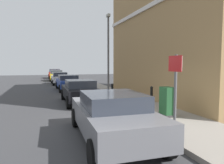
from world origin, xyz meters
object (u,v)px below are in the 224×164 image
at_px(car_black, 80,91).
at_px(car_white, 60,78).
at_px(car_grey, 112,115).
at_px(street_sign, 175,83).
at_px(car_yellow, 56,75).
at_px(bollard_far_kerb, 112,93).
at_px(bollard_near_cabinet, 151,97).
at_px(car_red, 55,73).
at_px(utility_cabinet, 167,103).
at_px(car_blue, 68,82).
at_px(lamppost, 108,50).

xyz_separation_m(car_black, car_white, (-0.16, 12.30, 0.01)).
height_order(car_grey, car_black, car_grey).
bearing_deg(car_white, street_sign, -175.75).
bearing_deg(car_yellow, car_black, -178.31).
bearing_deg(car_white, bollard_far_kerb, -173.85).
relative_size(car_yellow, bollard_near_cabinet, 4.18).
distance_m(bollard_near_cabinet, bollard_far_kerb, 2.29).
height_order(car_white, car_red, car_red).
distance_m(car_grey, car_black, 6.16).
height_order(car_grey, utility_cabinet, car_grey).
distance_m(car_black, car_blue, 6.43).
bearing_deg(utility_cabinet, car_white, 99.33).
bearing_deg(bollard_near_cabinet, bollard_far_kerb, 123.29).
distance_m(bollard_far_kerb, lamppost, 5.39).
bearing_deg(bollard_far_kerb, car_red, 93.60).
height_order(car_red, street_sign, street_sign).
distance_m(car_grey, bollard_far_kerb, 5.03).
bearing_deg(street_sign, car_white, 94.94).
height_order(car_grey, bollard_near_cabinet, car_grey).
xyz_separation_m(car_grey, car_black, (0.12, 6.16, -0.03)).
height_order(bollard_near_cabinet, street_sign, street_sign).
bearing_deg(utility_cabinet, car_grey, -152.93).
distance_m(car_blue, lamppost, 4.93).
bearing_deg(car_blue, bollard_far_kerb, -170.76).
distance_m(car_red, lamppost, 20.85).
xyz_separation_m(car_grey, car_white, (-0.04, 18.46, -0.02)).
relative_size(utility_cabinet, bollard_far_kerb, 1.11).
bearing_deg(car_grey, car_blue, 0.74).
relative_size(car_black, car_blue, 0.95).
bearing_deg(bollard_far_kerb, car_white, 96.84).
relative_size(car_blue, car_red, 1.01).
height_order(car_blue, car_yellow, car_yellow).
height_order(car_white, bollard_far_kerb, car_white).
height_order(car_grey, lamppost, lamppost).
xyz_separation_m(car_white, street_sign, (1.66, -19.17, 0.96)).
height_order(car_yellow, bollard_far_kerb, car_yellow).
relative_size(car_white, street_sign, 1.81).
xyz_separation_m(car_grey, bollard_far_kerb, (1.60, 4.76, -0.02)).
relative_size(car_black, lamppost, 0.70).
xyz_separation_m(car_blue, street_sign, (1.41, -13.30, 0.97)).
relative_size(car_blue, street_sign, 1.84).
relative_size(car_white, car_red, 1.00).
height_order(car_white, lamppost, lamppost).
height_order(car_blue, street_sign, street_sign).
relative_size(car_black, bollard_near_cabinet, 3.86).
distance_m(car_grey, car_yellow, 23.89).
relative_size(bollard_near_cabinet, lamppost, 0.18).
xyz_separation_m(utility_cabinet, street_sign, (-1.15, -2.12, 0.98)).
distance_m(car_grey, street_sign, 2.00).
distance_m(car_grey, car_white, 18.46).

